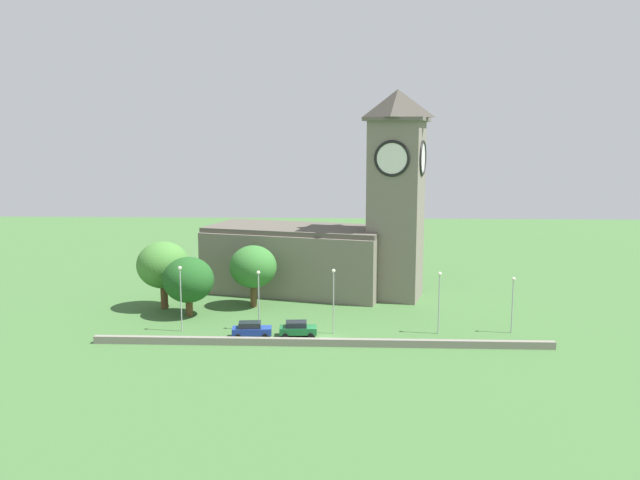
{
  "coord_description": "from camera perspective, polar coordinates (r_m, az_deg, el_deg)",
  "views": [
    {
      "loc": [
        2.71,
        -71.59,
        22.75
      ],
      "look_at": [
        -0.66,
        9.35,
        10.08
      ],
      "focal_mm": 36.27,
      "sensor_mm": 36.0,
      "label": 1
    }
  ],
  "objects": [
    {
      "name": "car_green",
      "position": [
        76.08,
        -1.99,
        -7.82
      ],
      "size": [
        4.44,
        2.49,
        1.75
      ],
      "color": "#1E6B38",
      "rests_on": "ground"
    },
    {
      "name": "streetlamp_west_mid",
      "position": [
        77.6,
        -5.44,
        -4.49
      ],
      "size": [
        0.44,
        0.44,
        7.3
      ],
      "color": "#9EA0A5",
      "rests_on": "ground"
    },
    {
      "name": "quay_barrier",
      "position": [
        72.66,
        0.13,
        -9.01
      ],
      "size": [
        51.3,
        0.7,
        0.84
      ],
      "primitive_type": "cube",
      "color": "gray",
      "rests_on": "ground"
    },
    {
      "name": "tree_churchyard",
      "position": [
        89.48,
        -13.68,
        -2.17
      ],
      "size": [
        7.02,
        7.02,
        9.19
      ],
      "color": "brown",
      "rests_on": "ground"
    },
    {
      "name": "car_blue",
      "position": [
        76.01,
        -6.08,
        -7.86
      ],
      "size": [
        4.69,
        2.44,
        1.82
      ],
      "color": "#233D9E",
      "rests_on": "ground"
    },
    {
      "name": "tree_riverside_east",
      "position": [
        88.36,
        -5.92,
        -2.37
      ],
      "size": [
        6.41,
        6.41,
        8.5
      ],
      "color": "brown",
      "rests_on": "ground"
    },
    {
      "name": "tree_by_tower",
      "position": [
        85.24,
        -11.53,
        -3.47
      ],
      "size": [
        6.57,
        6.57,
        7.76
      ],
      "color": "brown",
      "rests_on": "ground"
    },
    {
      "name": "streetlamp_east_mid",
      "position": [
        77.16,
        10.48,
        -4.62
      ],
      "size": [
        0.44,
        0.44,
        7.44
      ],
      "color": "#9EA0A5",
      "rests_on": "ground"
    },
    {
      "name": "streetlamp_east_end",
      "position": [
        79.54,
        16.65,
        -4.72
      ],
      "size": [
        0.44,
        0.44,
        6.78
      ],
      "color": "#9EA0A5",
      "rests_on": "ground"
    },
    {
      "name": "streetlamp_central",
      "position": [
        75.83,
        1.2,
        -4.55
      ],
      "size": [
        0.44,
        0.44,
        7.81
      ],
      "color": "#9EA0A5",
      "rests_on": "ground"
    },
    {
      "name": "streetlamp_west_end",
      "position": [
        78.53,
        -12.2,
        -4.23
      ],
      "size": [
        0.44,
        0.44,
        7.94
      ],
      "color": "#9EA0A5",
      "rests_on": "ground"
    },
    {
      "name": "ground_plane",
      "position": [
        89.57,
        0.57,
        -5.83
      ],
      "size": [
        200.0,
        200.0,
        0.0
      ],
      "primitive_type": "plane",
      "color": "#3D6633"
    },
    {
      "name": "church",
      "position": [
        95.53,
        0.67,
        0.11
      ],
      "size": [
        33.87,
        19.03,
        29.61
      ],
      "color": "slate",
      "rests_on": "ground"
    }
  ]
}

